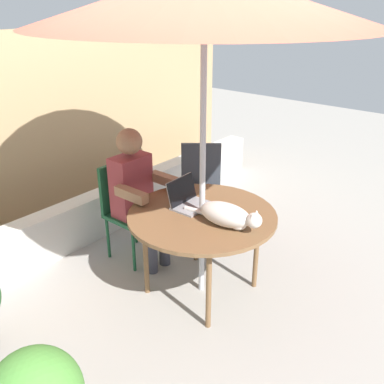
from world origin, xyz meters
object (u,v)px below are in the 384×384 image
Objects in this scene: chair_empty at (201,181)px; patio_table at (202,219)px; cat at (228,216)px; person_seated at (137,190)px; laptop at (187,198)px; chair_occupied at (126,203)px.

patio_table is at bearing -140.97° from chair_empty.
person_seated is at bearing 88.05° from cat.
chair_empty reaches higher than cat.
patio_table is at bearing -90.00° from person_seated.
person_seated is 0.99m from cat.
laptop reaches higher than cat.
cat is (-0.03, -1.14, 0.27)m from chair_occupied.
patio_table is 0.72m from person_seated.
cat is at bearing -91.95° from person_seated.
chair_occupied reaches higher than patio_table.
chair_empty is at bearing -3.39° from person_seated.
chair_empty is (0.82, -0.21, 0.00)m from chair_occupied.
person_seated is (0.00, -0.16, 0.17)m from chair_occupied.
cat is (-0.03, -0.27, 0.13)m from patio_table.
person_seated is at bearing 90.00° from patio_table.
chair_empty is (0.82, 0.67, -0.13)m from patio_table.
chair_empty is 2.89× the size of laptop.
person_seated is 0.54m from laptop.
chair_empty is 0.84m from person_seated.
chair_empty is 1.29m from cat.
person_seated is at bearing 93.66° from laptop.
chair_occupied is 0.23m from person_seated.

